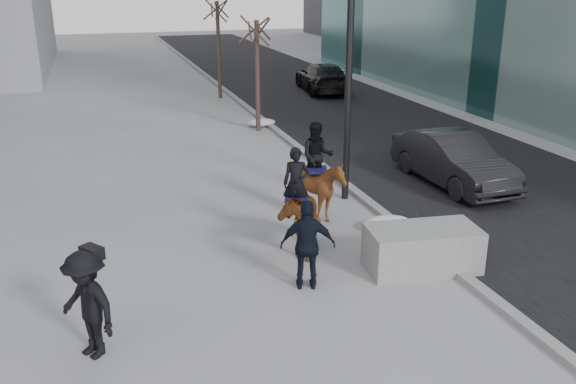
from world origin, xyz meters
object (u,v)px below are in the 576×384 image
object	(u,v)px
mounted_left	(298,214)
mounted_right	(318,182)
car_near	(453,160)
planter	(422,249)

from	to	relation	value
mounted_left	mounted_right	distance (m)	1.88
car_near	mounted_left	size ratio (longest dim) A/B	1.97
planter	mounted_right	size ratio (longest dim) A/B	0.93
mounted_left	mounted_right	size ratio (longest dim) A/B	0.94
car_near	mounted_left	xyz separation A→B (m)	(-5.61, -2.89, 0.11)
car_near	mounted_left	bearing A→B (deg)	-154.64
mounted_left	mounted_right	bearing A→B (deg)	56.24
mounted_left	planter	bearing A→B (deg)	-37.63
car_near	mounted_right	world-z (taller)	mounted_right
car_near	mounted_right	distance (m)	4.76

